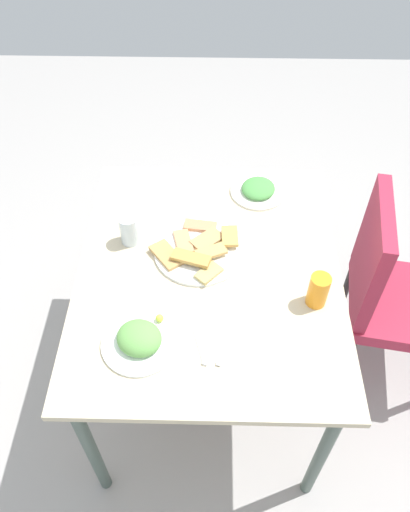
% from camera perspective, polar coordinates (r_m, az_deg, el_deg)
% --- Properties ---
extents(ground_plane, '(6.00, 6.00, 0.00)m').
position_cam_1_polar(ground_plane, '(2.36, 0.34, -13.30)').
color(ground_plane, '#A5A19E').
extents(dining_table, '(1.09, 0.91, 0.75)m').
position_cam_1_polar(dining_table, '(1.80, 0.44, -3.13)').
color(dining_table, beige).
rests_on(dining_table, ground_plane).
extents(dining_chair, '(0.48, 0.49, 0.91)m').
position_cam_1_polar(dining_chair, '(2.11, 20.23, -3.33)').
color(dining_chair, '#A2243C').
rests_on(dining_chair, ground_plane).
extents(pide_platter, '(0.33, 0.34, 0.04)m').
position_cam_1_polar(pide_platter, '(1.77, -0.74, 0.75)').
color(pide_platter, white).
rests_on(pide_platter, dining_table).
extents(salad_plate_greens, '(0.22, 0.22, 0.04)m').
position_cam_1_polar(salad_plate_greens, '(2.01, 6.09, 7.56)').
color(salad_plate_greens, white).
rests_on(salad_plate_greens, dining_table).
extents(salad_plate_rice, '(0.24, 0.24, 0.07)m').
position_cam_1_polar(salad_plate_rice, '(1.55, -7.48, -9.40)').
color(salad_plate_rice, white).
rests_on(salad_plate_rice, dining_table).
extents(soda_can, '(0.09, 0.09, 0.12)m').
position_cam_1_polar(soda_can, '(1.64, 12.81, -3.85)').
color(soda_can, orange).
rests_on(soda_can, dining_table).
extents(drinking_glass, '(0.07, 0.07, 0.11)m').
position_cam_1_polar(drinking_glass, '(1.80, -8.66, 2.99)').
color(drinking_glass, silver).
rests_on(drinking_glass, dining_table).
extents(paper_napkin, '(0.16, 0.16, 0.00)m').
position_cam_1_polar(paper_napkin, '(1.55, 1.59, -9.89)').
color(paper_napkin, white).
rests_on(paper_napkin, dining_table).
extents(fork, '(0.16, 0.07, 0.00)m').
position_cam_1_polar(fork, '(1.55, 0.92, -9.80)').
color(fork, silver).
rests_on(fork, paper_napkin).
extents(spoon, '(0.16, 0.05, 0.00)m').
position_cam_1_polar(spoon, '(1.55, 2.27, -9.82)').
color(spoon, silver).
rests_on(spoon, paper_napkin).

